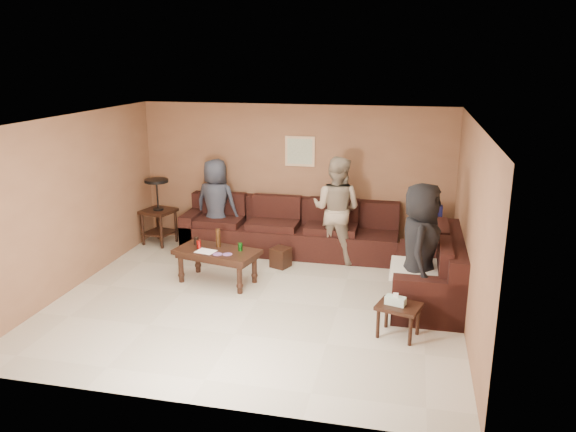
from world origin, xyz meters
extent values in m
plane|color=beige|center=(0.00, 0.00, 0.00)|extent=(5.50, 5.50, 0.00)
cube|color=white|center=(0.00, 0.00, 2.45)|extent=(5.50, 5.00, 0.10)
cube|color=#8C6042|center=(0.00, 2.50, 1.25)|extent=(5.50, 0.10, 2.50)
cube|color=#8C6042|center=(0.00, -2.50, 1.25)|extent=(5.50, 0.10, 2.50)
cube|color=#8C6042|center=(-2.75, 0.00, 1.25)|extent=(0.10, 5.00, 2.50)
cube|color=#8C6042|center=(2.75, 0.00, 1.25)|extent=(0.10, 5.00, 2.50)
cube|color=black|center=(0.00, 2.05, 0.23)|extent=(3.70, 0.90, 0.45)
cube|color=black|center=(0.00, 2.38, 0.68)|extent=(3.70, 0.24, 0.45)
cube|color=black|center=(-1.73, 2.05, 0.32)|extent=(0.24, 0.90, 0.63)
cube|color=black|center=(2.30, 0.60, 0.23)|extent=(0.90, 2.00, 0.45)
cube|color=black|center=(2.63, 0.60, 0.68)|extent=(0.24, 2.00, 0.45)
cube|color=black|center=(2.30, -0.28, 0.32)|extent=(0.90, 0.24, 0.63)
cube|color=#111135|center=(2.30, 2.05, 0.75)|extent=(0.45, 0.14, 0.45)
cube|color=silver|center=(2.30, 0.15, 0.58)|extent=(1.00, 0.85, 0.04)
cube|color=black|center=(-0.75, 0.49, 0.48)|extent=(1.33, 0.86, 0.07)
cube|color=black|center=(-0.75, 0.49, 0.41)|extent=(1.23, 0.76, 0.06)
cylinder|color=black|center=(-1.29, 0.38, 0.22)|extent=(0.08, 0.08, 0.45)
cylinder|color=black|center=(-0.31, 0.17, 0.22)|extent=(0.08, 0.08, 0.45)
cylinder|color=black|center=(-1.20, 0.82, 0.22)|extent=(0.08, 0.08, 0.45)
cylinder|color=black|center=(-0.21, 0.60, 0.22)|extent=(0.08, 0.08, 0.45)
cylinder|color=#B01814|center=(-1.04, 0.50, 0.57)|extent=(0.07, 0.07, 0.12)
cylinder|color=#167F1D|center=(-0.40, 0.53, 0.57)|extent=(0.07, 0.07, 0.12)
cylinder|color=#311B0B|center=(-0.78, 0.64, 0.65)|extent=(0.07, 0.07, 0.28)
cylinder|color=black|center=(-1.15, 0.67, 0.57)|extent=(0.08, 0.08, 0.11)
cube|color=white|center=(-0.89, 0.39, 0.52)|extent=(0.32, 0.27, 0.00)
cylinder|color=#C14472|center=(-0.68, 0.31, 0.52)|extent=(0.14, 0.14, 0.01)
cylinder|color=#C14472|center=(-0.54, 0.33, 0.52)|extent=(0.14, 0.14, 0.01)
cube|color=black|center=(-2.39, 2.00, 0.60)|extent=(0.63, 0.63, 0.05)
cube|color=black|center=(-2.39, 2.00, 0.21)|extent=(0.55, 0.55, 0.03)
cylinder|color=black|center=(-2.64, 1.85, 0.30)|extent=(0.05, 0.05, 0.60)
cylinder|color=black|center=(-2.24, 1.75, 0.30)|extent=(0.05, 0.05, 0.60)
cylinder|color=black|center=(-2.54, 2.25, 0.30)|extent=(0.05, 0.05, 0.60)
cylinder|color=black|center=(-2.14, 2.16, 0.30)|extent=(0.05, 0.05, 0.60)
cylinder|color=black|center=(-2.39, 2.00, 0.65)|extent=(0.19, 0.19, 0.03)
cylinder|color=black|center=(-2.39, 2.00, 0.91)|extent=(0.03, 0.03, 0.50)
cylinder|color=black|center=(-2.39, 2.00, 1.16)|extent=(0.42, 0.42, 0.05)
cube|color=black|center=(1.95, -0.64, 0.39)|extent=(0.59, 0.53, 0.05)
cylinder|color=black|center=(1.71, -0.73, 0.19)|extent=(0.05, 0.05, 0.39)
cylinder|color=black|center=(2.10, -0.85, 0.19)|extent=(0.05, 0.05, 0.39)
cylinder|color=black|center=(1.80, -0.44, 0.19)|extent=(0.05, 0.05, 0.39)
cylinder|color=black|center=(2.18, -0.55, 0.19)|extent=(0.05, 0.05, 0.39)
cube|color=white|center=(1.90, -0.64, 0.46)|extent=(0.26, 0.18, 0.10)
cube|color=white|center=(1.90, -0.64, 0.53)|extent=(0.06, 0.04, 0.05)
cube|color=black|center=(0.02, 1.32, 0.16)|extent=(0.35, 0.35, 0.32)
cube|color=#D0AF82|center=(0.10, 2.48, 1.70)|extent=(0.52, 0.03, 0.52)
cube|color=beige|center=(0.10, 2.46, 1.70)|extent=(0.44, 0.01, 0.44)
imported|color=#2E3340|center=(-1.31, 2.05, 0.79)|extent=(0.83, 0.59, 1.59)
imported|color=tan|center=(0.84, 1.85, 0.87)|extent=(0.99, 0.85, 1.75)
imported|color=black|center=(2.17, 0.16, 0.87)|extent=(0.62, 0.89, 1.74)
camera|label=1|loc=(1.98, -6.96, 3.29)|focal=35.00mm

